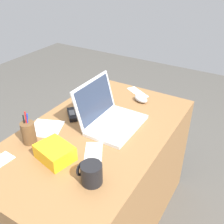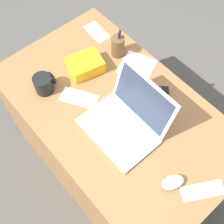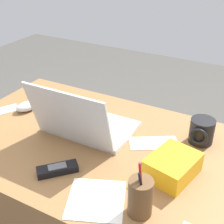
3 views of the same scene
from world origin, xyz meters
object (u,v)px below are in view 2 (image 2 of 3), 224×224
Objects in this scene: laptop at (126,121)px; cordless_phone at (155,91)px; coffee_mug_white at (44,84)px; pen_holder at (118,46)px; computer_mouse at (173,182)px; snack_bag at (85,65)px.

cordless_phone is (-0.04, 0.23, -0.04)m from laptop.
laptop reaches higher than coffee_mug_white.
computer_mouse is at bearing -23.69° from pen_holder.
laptop is 3.33× the size of coffee_mug_white.
cordless_phone is 0.72× the size of pen_holder.
snack_bag is at bearing -98.18° from pen_holder.
laptop reaches higher than cordless_phone.
computer_mouse is (0.33, -0.04, -0.03)m from laptop.
snack_bag reaches higher than computer_mouse.
pen_holder is 1.06× the size of snack_bag.
coffee_mug_white reaches higher than computer_mouse.
snack_bag is (-0.03, -0.19, -0.02)m from pen_holder.
computer_mouse is 0.98× the size of coffee_mug_white.
pen_holder is at bearing 81.82° from snack_bag.
computer_mouse is 0.46m from cordless_phone.
coffee_mug_white is at bearing -158.47° from laptop.
cordless_phone is at bearing -5.08° from pen_holder.
computer_mouse is 0.79× the size of cordless_phone.
coffee_mug_white is 0.23m from snack_bag.
laptop is 0.43m from pen_holder.
pen_holder is 0.20m from snack_bag.
computer_mouse is 0.57× the size of pen_holder.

